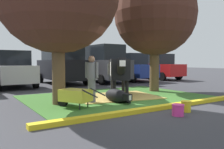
# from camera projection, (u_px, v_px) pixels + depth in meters

# --- Properties ---
(ground_plane) EXTENTS (80.00, 80.00, 0.00)m
(ground_plane) POSITION_uv_depth(u_px,v_px,m) (133.00, 104.00, 7.76)
(ground_plane) COLOR #38383D
(grass_island) EXTENTS (6.99, 5.07, 0.02)m
(grass_island) POSITION_uv_depth(u_px,v_px,m) (117.00, 97.00, 9.32)
(grass_island) COLOR #386B28
(grass_island) RESTS_ON ground
(curb_yellow) EXTENTS (8.19, 0.24, 0.12)m
(curb_yellow) POSITION_uv_depth(u_px,v_px,m) (166.00, 107.00, 7.07)
(curb_yellow) COLOR yellow
(curb_yellow) RESTS_ON ground
(hay_bedding) EXTENTS (3.57, 2.92, 0.04)m
(hay_bedding) POSITION_uv_depth(u_px,v_px,m) (116.00, 97.00, 9.30)
(hay_bedding) COLOR tan
(hay_bedding) RESTS_ON ground
(shade_tree_right) EXTENTS (3.87, 3.87, 5.60)m
(shade_tree_right) POSITION_uv_depth(u_px,v_px,m) (155.00, 15.00, 10.93)
(shade_tree_right) COLOR brown
(shade_tree_right) RESTS_ON ground
(cow_holstein) EXTENTS (1.97, 2.85, 1.58)m
(cow_holstein) POSITION_uv_depth(u_px,v_px,m) (119.00, 69.00, 9.45)
(cow_holstein) COLOR black
(cow_holstein) RESTS_ON ground
(calf_lying) EXTENTS (0.55, 1.32, 0.48)m
(calf_lying) POSITION_uv_depth(u_px,v_px,m) (117.00, 96.00, 8.07)
(calf_lying) COLOR black
(calf_lying) RESTS_ON ground
(person_handler) EXTENTS (0.47, 0.34, 1.53)m
(person_handler) POSITION_uv_depth(u_px,v_px,m) (113.00, 75.00, 10.96)
(person_handler) COLOR black
(person_handler) RESTS_ON ground
(person_visitor_near) EXTENTS (0.34, 0.48, 1.63)m
(person_visitor_near) POSITION_uv_depth(u_px,v_px,m) (92.00, 78.00, 7.89)
(person_visitor_near) COLOR slate
(person_visitor_near) RESTS_ON ground
(wheelbarrow) EXTENTS (1.15, 1.53, 0.63)m
(wheelbarrow) POSITION_uv_depth(u_px,v_px,m) (75.00, 96.00, 7.12)
(wheelbarrow) COLOR gold
(wheelbarrow) RESTS_ON ground
(bucket_pink) EXTENTS (0.33, 0.33, 0.31)m
(bucket_pink) POSITION_uv_depth(u_px,v_px,m) (178.00, 110.00, 6.13)
(bucket_pink) COLOR #EA3893
(bucket_pink) RESTS_ON ground
(bucket_yellow) EXTENTS (0.29, 0.29, 0.32)m
(bucket_yellow) POSITION_uv_depth(u_px,v_px,m) (186.00, 106.00, 6.60)
(bucket_yellow) COLOR yellow
(bucket_yellow) RESTS_ON ground
(sedan_silver) EXTENTS (2.06, 4.42, 2.02)m
(sedan_silver) POSITION_uv_depth(u_px,v_px,m) (12.00, 69.00, 13.01)
(sedan_silver) COLOR silver
(sedan_silver) RESTS_ON ground
(suv_black) EXTENTS (2.17, 4.62, 2.52)m
(suv_black) POSITION_uv_depth(u_px,v_px,m) (62.00, 64.00, 14.78)
(suv_black) COLOR black
(suv_black) RESTS_ON ground
(suv_dark_grey) EXTENTS (2.17, 4.62, 2.52)m
(suv_dark_grey) POSITION_uv_depth(u_px,v_px,m) (102.00, 64.00, 15.87)
(suv_dark_grey) COLOR #3D3D42
(suv_dark_grey) RESTS_ON ground
(sedan_blue) EXTENTS (2.06, 4.42, 2.02)m
(sedan_blue) POSITION_uv_depth(u_px,v_px,m) (130.00, 67.00, 17.18)
(sedan_blue) COLOR navy
(sedan_blue) RESTS_ON ground
(sedan_red) EXTENTS (2.06, 4.42, 2.02)m
(sedan_red) POSITION_uv_depth(u_px,v_px,m) (157.00, 67.00, 18.64)
(sedan_red) COLOR red
(sedan_red) RESTS_ON ground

